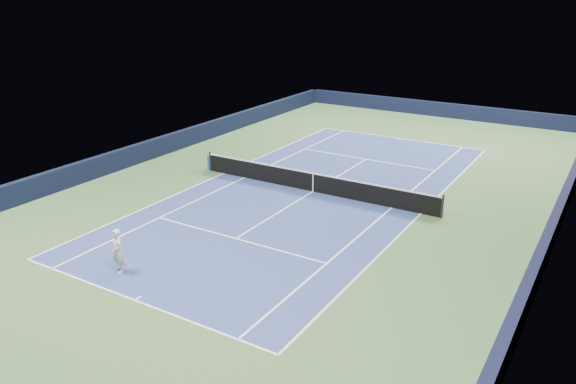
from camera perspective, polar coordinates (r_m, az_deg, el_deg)
The scene contains 19 objects.
ground at distance 27.62m, azimuth 2.55°, elevation 0.04°, with size 40.00×40.00×0.00m, color #395830.
wall_far at distance 45.25m, azimuth 14.93°, elevation 8.13°, with size 22.00×0.35×1.10m, color black.
wall_right at distance 24.51m, azimuth 25.34°, elevation -3.31°, with size 0.35×40.00×1.10m, color black.
wall_left at distance 33.74m, azimuth -13.78°, elevation 4.22°, with size 0.35×40.00×1.10m, color black.
court_surface at distance 27.62m, azimuth 2.55°, elevation 0.05°, with size 10.97×23.77×0.01m, color navy.
baseline_far at distance 38.01m, azimuth 11.29°, elevation 5.35°, with size 10.97×0.08×0.00m, color white.
baseline_near at distance 19.05m, azimuth -15.33°, elevation -10.55°, with size 10.97×0.08×0.00m, color white.
sideline_doubles_right at distance 25.62m, azimuth 13.35°, elevation -2.15°, with size 0.08×23.77×0.00m, color white.
sideline_doubles_left at distance 30.48m, azimuth -6.52°, elevation 1.91°, with size 0.08×23.77×0.00m, color white.
sideline_singles_right at distance 26.03m, azimuth 10.50°, elevation -1.57°, with size 0.08×23.77×0.00m, color white.
sideline_singles_left at distance 29.69m, azimuth -4.42°, elevation 1.48°, with size 0.08×23.77×0.00m, color white.
service_line_far at distance 33.09m, azimuth 7.93°, elevation 3.33°, with size 8.23×0.08×0.00m, color white.
service_line_near at distance 22.64m, azimuth -5.34°, elevation -4.73°, with size 8.23×0.08×0.00m, color white.
center_service_line at distance 27.62m, azimuth 2.55°, elevation 0.06°, with size 0.08×12.80×0.00m, color white.
center_mark_far at distance 37.87m, azimuth 11.21°, elevation 5.30°, with size 0.08×0.30×0.00m, color white.
center_mark_near at distance 19.14m, azimuth -15.01°, elevation -10.36°, with size 0.08×0.30×0.00m, color white.
tennis_net at distance 27.45m, azimuth 2.56°, elevation 1.03°, with size 12.90×0.10×1.07m.
sponsor_cube at distance 31.10m, azimuth -7.58°, elevation 3.00°, with size 0.57×0.46×0.81m.
tennis_player at distance 20.59m, azimuth -16.95°, elevation -5.77°, with size 0.80×1.30×2.40m.
Camera 1 is at (12.42, -22.75, 9.54)m, focal length 35.00 mm.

